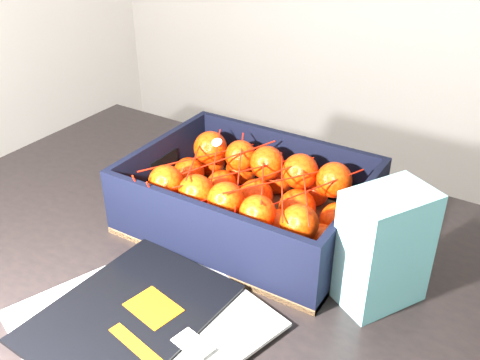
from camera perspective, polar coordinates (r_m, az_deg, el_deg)
The scene contains 6 objects.
table at distance 1.00m, azimuth -2.88°, elevation -12.01°, with size 1.21×0.82×0.75m.
magazine_stack at distance 0.81m, azimuth -10.75°, elevation -14.24°, with size 0.38×0.34×0.02m.
produce_crate at distance 0.97m, azimuth 0.92°, elevation -2.84°, with size 0.40×0.30×0.13m.
clementine_heap at distance 0.96m, azimuth 0.99°, elevation -1.85°, with size 0.38×0.28×0.12m.
mesh_net at distance 0.93m, azimuth 0.14°, elevation 0.60°, with size 0.34×0.27×0.09m.
retail_carton at distance 0.81m, azimuth 14.91°, elevation -6.92°, with size 0.08×0.12×0.18m, color white.
Camera 1 is at (0.31, -0.49, 1.32)m, focal length 40.46 mm.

